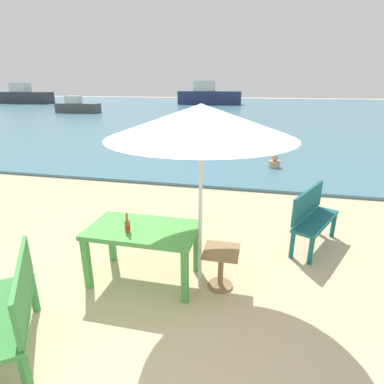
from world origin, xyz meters
The scene contains 12 objects.
ground_plane centered at (0.00, 0.00, 0.00)m, with size 120.00×120.00×0.00m, color #C6B287.
sea_water centered at (0.00, 30.00, 0.04)m, with size 120.00×50.00×0.08m, color teal.
picnic_table_green centered at (-0.44, 1.08, 0.65)m, with size 1.40×0.80×0.76m.
beer_bottle_amber centered at (-0.57, 0.93, 0.85)m, with size 0.07×0.07×0.26m.
patio_umbrella centered at (0.32, 1.08, 2.12)m, with size 2.10×2.10×2.30m.
side_table_wood centered at (0.58, 1.13, 0.35)m, with size 0.44×0.44×0.54m.
bench_teal_center centered at (1.84, 2.53, 0.54)m, with size 0.86×1.23×0.95m.
bench_green_left centered at (-1.18, -0.28, 0.54)m, with size 0.99×1.19×0.95m.
swimmer_person centered at (1.42, 7.22, 0.24)m, with size 0.34×0.34×0.41m.
boat_ferry centered at (-29.35, 33.60, 0.99)m, with size 7.00×1.91×2.54m.
boat_cargo_ship centered at (-15.05, 22.78, 0.59)m, with size 3.92×1.07×1.43m.
boat_sailboat centered at (-5.70, 36.72, 1.08)m, with size 7.64×2.08×2.78m.
Camera 1 is at (0.96, -2.23, 2.50)m, focal length 28.61 mm.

